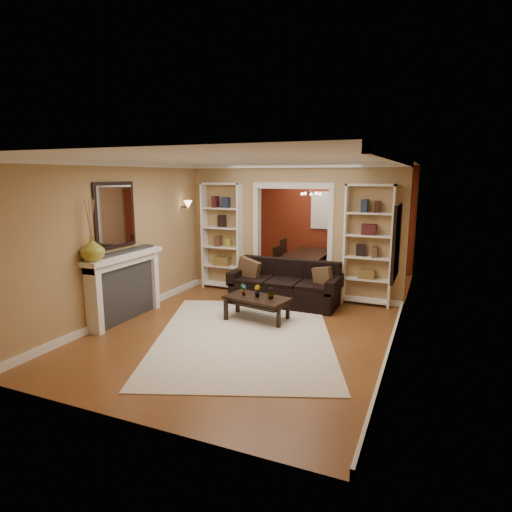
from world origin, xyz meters
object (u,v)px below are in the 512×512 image
at_px(sofa, 285,283).
at_px(bookshelf_right, 368,246).
at_px(bookshelf_left, 222,237).
at_px(dining_table, 309,265).
at_px(coffee_table, 257,309).
at_px(fireplace, 126,287).

distance_m(sofa, bookshelf_right, 1.73).
bearing_deg(bookshelf_left, dining_table, 51.73).
bearing_deg(bookshelf_left, coffee_table, -47.61).
relative_size(sofa, bookshelf_right, 0.92).
height_order(sofa, bookshelf_right, bookshelf_right).
bearing_deg(bookshelf_left, fireplace, -102.05).
distance_m(bookshelf_right, fireplace, 4.47).
distance_m(coffee_table, dining_table, 3.50).
height_order(bookshelf_left, dining_table, bookshelf_left).
height_order(sofa, coffee_table, sofa).
bearing_deg(bookshelf_left, bookshelf_right, 0.00).
distance_m(sofa, coffee_table, 1.12).
distance_m(coffee_table, fireplace, 2.27).
distance_m(coffee_table, bookshelf_right, 2.48).
xyz_separation_m(sofa, coffee_table, (-0.12, -1.09, -0.21)).
bearing_deg(dining_table, fireplace, 155.54).
xyz_separation_m(bookshelf_left, bookshelf_right, (3.10, 0.00, 0.00)).
xyz_separation_m(bookshelf_right, dining_table, (-1.66, 1.83, -0.86)).
distance_m(sofa, fireplace, 2.93).
xyz_separation_m(bookshelf_left, dining_table, (1.44, 1.83, -0.86)).
height_order(bookshelf_left, fireplace, bookshelf_left).
height_order(coffee_table, bookshelf_left, bookshelf_left).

